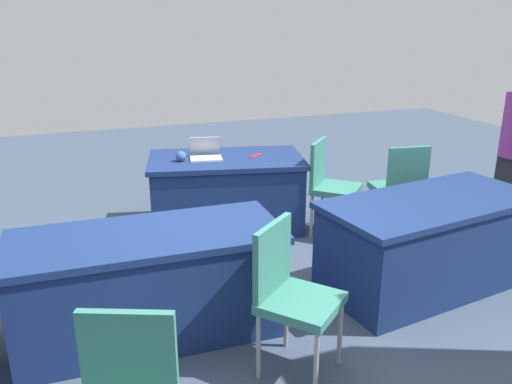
% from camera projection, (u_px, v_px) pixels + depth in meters
% --- Properties ---
extents(ground_plane, '(14.40, 14.40, 0.00)m').
position_uv_depth(ground_plane, '(239.00, 306.00, 4.04)').
color(ground_plane, '#3D4C60').
extents(table_foreground, '(1.73, 1.21, 0.75)m').
position_uv_depth(table_foreground, '(227.00, 192.00, 5.48)').
color(table_foreground, navy).
rests_on(table_foreground, ground).
extents(table_mid_right, '(1.90, 1.10, 0.75)m').
position_uv_depth(table_mid_right, '(429.00, 242.00, 4.26)').
color(table_mid_right, navy).
rests_on(table_mid_right, ground).
extents(table_back_left, '(1.85, 0.82, 0.75)m').
position_uv_depth(table_back_left, '(149.00, 283.00, 3.61)').
color(table_back_left, navy).
rests_on(table_back_left, ground).
extents(chair_tucked_left, '(0.62, 0.62, 0.96)m').
position_uv_depth(chair_tucked_left, '(330.00, 181.00, 5.24)').
color(chair_tucked_left, '#9E9993').
rests_on(chair_tucked_left, ground).
extents(chair_tucked_right, '(0.62, 0.62, 0.96)m').
position_uv_depth(chair_tucked_right, '(291.00, 290.00, 3.17)').
color(chair_tucked_right, '#9E9993').
rests_on(chair_tucked_right, ground).
extents(chair_aisle, '(0.50, 0.50, 0.96)m').
position_uv_depth(chair_aisle, '(400.00, 184.00, 5.15)').
color(chair_aisle, '#9E9993').
rests_on(chair_aisle, ground).
extents(laptop_silver, '(0.37, 0.35, 0.21)m').
position_uv_depth(laptop_silver, '(206.00, 154.00, 5.33)').
color(laptop_silver, silver).
rests_on(laptop_silver, table_foreground).
extents(yarn_ball, '(0.11, 0.11, 0.11)m').
position_uv_depth(yarn_ball, '(181.00, 156.00, 5.20)').
color(yarn_ball, '#3F5999').
rests_on(yarn_ball, table_foreground).
extents(scissors_red, '(0.17, 0.13, 0.01)m').
position_uv_depth(scissors_red, '(256.00, 156.00, 5.42)').
color(scissors_red, red).
rests_on(scissors_red, table_foreground).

